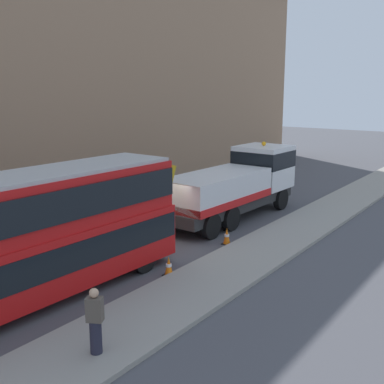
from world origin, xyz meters
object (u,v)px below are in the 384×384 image
(traffic_cone_midway, at_px, (227,237))
(recovery_tow_truck, at_px, (236,183))
(traffic_cone_near_bus, at_px, (169,267))
(pedestrian_onlooker, at_px, (95,322))
(double_decker_bus, at_px, (29,233))

(traffic_cone_midway, bearing_deg, recovery_tow_truck, 25.85)
(traffic_cone_near_bus, xyz_separation_m, traffic_cone_midway, (4.19, 0.17, 0.00))
(pedestrian_onlooker, distance_m, traffic_cone_midway, 9.65)
(pedestrian_onlooker, bearing_deg, traffic_cone_midway, -15.85)
(double_decker_bus, xyz_separation_m, traffic_cone_near_bus, (4.13, -2.15, -1.89))
(pedestrian_onlooker, distance_m, traffic_cone_near_bus, 5.58)
(recovery_tow_truck, relative_size, traffic_cone_near_bus, 14.14)
(pedestrian_onlooker, bearing_deg, double_decker_bus, 46.73)
(pedestrian_onlooker, relative_size, traffic_cone_midway, 2.38)
(traffic_cone_near_bus, height_order, traffic_cone_midway, same)
(traffic_cone_near_bus, bearing_deg, traffic_cone_midway, 2.33)
(double_decker_bus, bearing_deg, traffic_cone_midway, -11.55)
(recovery_tow_truck, relative_size, double_decker_bus, 0.92)
(pedestrian_onlooker, xyz_separation_m, traffic_cone_midway, (9.41, 2.04, -0.64))
(recovery_tow_truck, xyz_separation_m, traffic_cone_near_bus, (-8.25, -2.14, -1.42))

